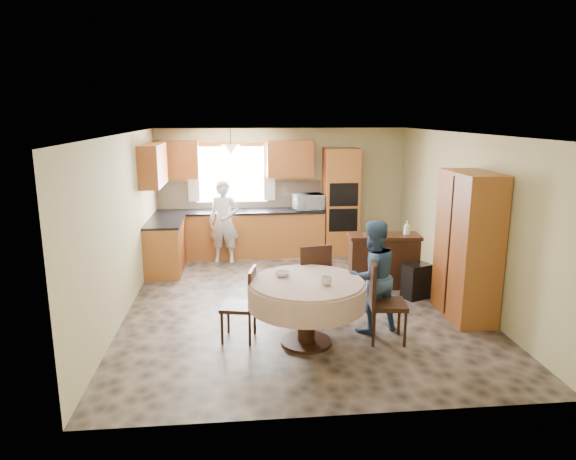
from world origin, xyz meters
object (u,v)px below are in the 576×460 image
Objects in this scene: person_sink at (224,222)px; chair_left at (244,301)px; chair_back at (313,277)px; person_dining at (372,276)px; dining_table at (307,295)px; cupboard at (468,246)px; sideboard at (383,262)px; chair_right at (381,297)px; oven_tower at (340,202)px.

chair_left is at bearing -75.67° from person_sink.
person_dining reaches higher than chair_back.
person_dining is (0.89, 0.32, 0.10)m from dining_table.
cupboard is 3.14m from chair_left.
person_sink is 1.06× the size of person_dining.
sideboard is 0.78× the size of person_dining.
person_dining reaches higher than chair_left.
sideboard is 0.73× the size of person_sink.
chair_right is (-0.62, -2.02, 0.16)m from sideboard.
chair_right is (1.68, -0.19, 0.05)m from chair_left.
chair_right is at bearing 79.90° from person_dining.
person_dining is (1.96, -3.40, -0.05)m from person_sink.
chair_back is at bearing 76.36° from dining_table.
sideboard is 3.13m from person_sink.
chair_back is (-1.35, -1.21, 0.18)m from sideboard.
oven_tower is 1.85× the size of sideboard.
chair_right is at bearing 95.64° from chair_left.
sideboard is 0.80× the size of dining_table.
chair_left is (-3.06, -0.47, -0.50)m from cupboard.
person_sink is at bearing 137.96° from cupboard.
cupboard is 2.18× the size of chair_left.
dining_table is (-1.54, -2.03, 0.23)m from sideboard.
chair_left reaches higher than dining_table.
chair_left is at bearing -116.93° from oven_tower.
person_dining is at bearing -50.84° from person_sink.
chair_left is at bearing -12.98° from person_dining.
chair_left is at bearing -171.25° from cupboard.
chair_back is 3.17m from person_sink.
chair_left is 3.54m from person_sink.
person_dining is (0.69, -0.50, 0.15)m from chair_back.
chair_back is (0.95, 0.62, 0.07)m from chair_left.
cupboard is 1.37× the size of person_dining.
person_dining is (-0.35, -3.80, -0.32)m from oven_tower.
cupboard is 4.55m from person_sink.
oven_tower is 2.28× the size of chair_left.
chair_left is (-1.99, -3.92, -0.55)m from oven_tower.
oven_tower reaches higher than dining_table.
cupboard is 1.97× the size of chair_right.
sideboard reaches higher than dining_table.
oven_tower is 1.44× the size of person_dining.
chair_back is 0.68× the size of person_sink.
cupboard is 1.49m from person_dining.
oven_tower is 2.21m from sideboard.
cupboard is at bearing -32.83° from person_sink.
sideboard is at bearing -81.72° from oven_tower.
oven_tower reaches higher than chair_left.
chair_back is (0.20, 0.82, -0.05)m from dining_table.
chair_right is at bearing -102.16° from sideboard.
chair_right is (-0.31, -4.11, -0.49)m from oven_tower.
oven_tower is at bearing -112.40° from person_dining.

